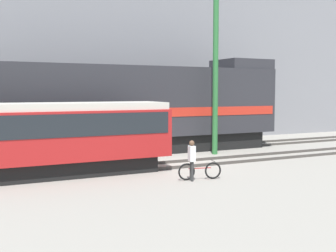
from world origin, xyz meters
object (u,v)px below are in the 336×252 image
(freight_locomotive, at_px, (130,108))
(person, at_px, (192,157))
(utility_pole_right, at_px, (215,68))
(streetcar, at_px, (58,134))
(bicycle, at_px, (200,171))

(freight_locomotive, relative_size, person, 11.49)
(person, xyz_separation_m, utility_pole_right, (4.59, 5.58, 3.78))
(person, relative_size, utility_pole_right, 0.17)
(streetcar, relative_size, bicycle, 5.27)
(streetcar, distance_m, bicycle, 6.00)
(streetcar, distance_m, utility_pole_right, 9.83)
(freight_locomotive, distance_m, utility_pole_right, 5.21)
(person, bearing_deg, streetcar, 143.95)
(freight_locomotive, height_order, streetcar, freight_locomotive)
(freight_locomotive, xyz_separation_m, utility_pole_right, (4.12, -2.32, 2.19))
(person, bearing_deg, bicycle, 8.74)
(utility_pole_right, bearing_deg, bicycle, -127.18)
(person, distance_m, utility_pole_right, 8.16)
(freight_locomotive, xyz_separation_m, bicycle, (-0.07, -7.84, -2.21))
(freight_locomotive, distance_m, person, 8.08)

